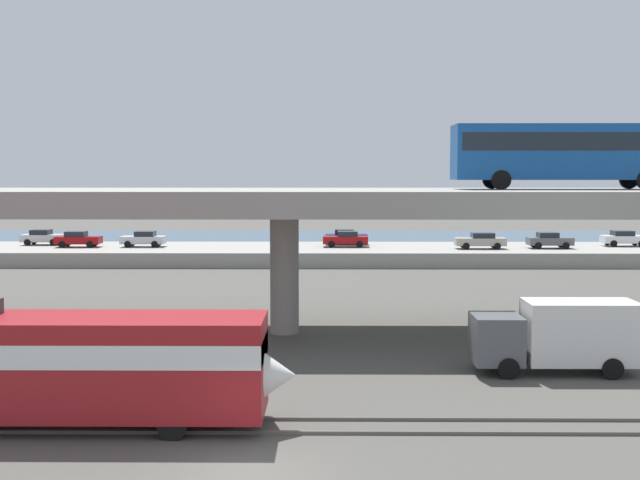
% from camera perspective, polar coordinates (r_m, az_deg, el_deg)
% --- Properties ---
extents(ground_plane, '(260.00, 260.00, 0.00)m').
position_cam_1_polar(ground_plane, '(24.08, -5.05, -15.71)').
color(ground_plane, '#4C4944').
extents(rail_strip_near, '(110.00, 0.12, 0.12)m').
position_cam_1_polar(rail_strip_near, '(27.12, -4.37, -13.20)').
color(rail_strip_near, '#59544C').
rests_on(rail_strip_near, ground_plane).
extents(rail_strip_far, '(110.00, 0.12, 0.12)m').
position_cam_1_polar(rail_strip_far, '(28.53, -4.11, -12.28)').
color(rail_strip_far, '#59544C').
rests_on(rail_strip_far, ground_plane).
extents(train_locomotive, '(16.09, 3.04, 4.18)m').
position_cam_1_polar(train_locomotive, '(28.57, -17.68, -8.05)').
color(train_locomotive, maroon).
rests_on(train_locomotive, ground_plane).
extents(highway_overpass, '(96.00, 10.31, 7.51)m').
position_cam_1_polar(highway_overpass, '(42.55, -2.50, 2.40)').
color(highway_overpass, gray).
rests_on(highway_overpass, ground_plane).
extents(transit_bus_on_overpass, '(12.00, 2.68, 3.40)m').
position_cam_1_polar(transit_bus_on_overpass, '(45.43, 16.79, 6.00)').
color(transit_bus_on_overpass, '#14478C').
rests_on(transit_bus_on_overpass, highway_overpass).
extents(service_truck_west, '(6.80, 2.46, 3.04)m').
position_cam_1_polar(service_truck_west, '(35.97, 16.26, -6.31)').
color(service_truck_west, '#515459').
rests_on(service_truck_west, ground_plane).
extents(pier_parking_lot, '(74.27, 12.14, 1.34)m').
position_cam_1_polar(pier_parking_lot, '(77.87, -1.13, -0.98)').
color(pier_parking_lot, gray).
rests_on(pier_parking_lot, ground_plane).
extents(parked_car_0, '(4.62, 1.86, 1.50)m').
position_cam_1_polar(parked_car_0, '(77.40, 11.10, -0.03)').
color(parked_car_0, '#9E998C').
rests_on(parked_car_0, pier_parking_lot).
extents(parked_car_1, '(4.11, 1.97, 1.50)m').
position_cam_1_polar(parked_car_1, '(79.76, -12.16, 0.09)').
color(parked_car_1, '#B7B7BC').
rests_on(parked_car_1, pier_parking_lot).
extents(parked_car_2, '(4.26, 1.94, 1.50)m').
position_cam_1_polar(parked_car_2, '(83.93, 20.37, 0.12)').
color(parked_car_2, silver).
rests_on(parked_car_2, pier_parking_lot).
extents(parked_car_3, '(4.26, 1.89, 1.50)m').
position_cam_1_polar(parked_car_3, '(77.95, 1.80, 0.08)').
color(parked_car_3, maroon).
rests_on(parked_car_3, pier_parking_lot).
extents(parked_car_4, '(4.15, 1.82, 1.50)m').
position_cam_1_polar(parked_car_4, '(80.45, 1.81, 0.23)').
color(parked_car_4, navy).
rests_on(parked_car_4, pier_parking_lot).
extents(parked_car_5, '(4.21, 1.82, 1.50)m').
position_cam_1_polar(parked_car_5, '(81.04, -16.46, 0.07)').
color(parked_car_5, maroon).
rests_on(parked_car_5, pier_parking_lot).
extents(parked_car_6, '(4.12, 1.84, 1.50)m').
position_cam_1_polar(parked_car_6, '(79.38, 15.65, -0.01)').
color(parked_car_6, '#515459').
rests_on(parked_car_6, pier_parking_lot).
extents(parked_car_7, '(4.02, 1.99, 1.50)m').
position_cam_1_polar(parked_car_7, '(84.59, -18.70, 0.20)').
color(parked_car_7, '#B7B7BC').
rests_on(parked_car_7, pier_parking_lot).
extents(harbor_water, '(140.00, 36.00, 0.01)m').
position_cam_1_polar(harbor_water, '(100.83, -0.75, -0.06)').
color(harbor_water, '#385B7A').
rests_on(harbor_water, ground_plane).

